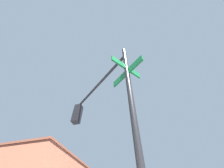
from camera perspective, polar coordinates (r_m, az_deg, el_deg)
The scene contains 1 object.
traffic_signal_near at distance 3.89m, azimuth -6.65°, elevation -11.29°, with size 2.44×3.02×5.62m.
Camera 1 is at (-9.51, -7.28, 1.70)m, focal length 20.50 mm.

